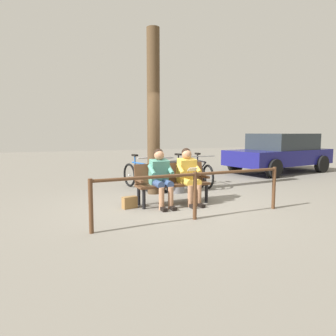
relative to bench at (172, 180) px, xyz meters
The scene contains 13 objects.
ground_plane 0.56m from the bench, 86.56° to the left, with size 40.00×40.00×0.00m, color slate.
bench is the anchor object (origin of this frame).
person_reading 0.39m from the bench, 154.04° to the left, with size 0.50×0.77×1.20m.
person_companion 0.39m from the bench, 28.39° to the left, with size 0.50×0.77×1.20m.
handbag 1.05m from the bench, ahead, with size 0.30×0.14×0.24m, color olive.
tree_trunk 1.92m from the bench, 90.11° to the right, with size 0.31×0.31×4.02m, color #4C3823.
litter_bin 1.24m from the bench, 118.26° to the right, with size 0.40×0.40×0.80m.
bicycle_orange 2.43m from the bench, 131.91° to the right, with size 0.48×1.68×0.94m.
bicycle_purple 2.07m from the bench, 121.16° to the right, with size 0.72×1.58×0.94m.
bicycle_silver 1.78m from the bench, 102.52° to the right, with size 0.48×1.68×0.94m.
bicycle_black 1.92m from the bench, 84.24° to the right, with size 0.55×1.65×0.94m.
railing_fence 1.34m from the bench, 85.64° to the left, with size 3.73×0.31×0.85m.
parked_car 6.73m from the bench, 149.95° to the right, with size 4.47×2.64×1.47m.
Camera 1 is at (2.59, 6.12, 1.57)m, focal length 34.39 mm.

